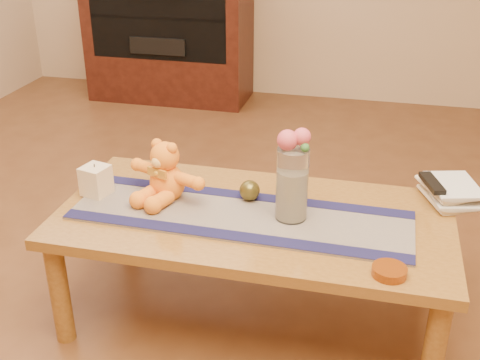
% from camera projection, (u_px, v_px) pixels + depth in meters
% --- Properties ---
extents(floor, '(5.50, 5.50, 0.00)m').
position_uv_depth(floor, '(252.00, 315.00, 2.34)').
color(floor, '#532E17').
rests_on(floor, ground).
extents(coffee_table_top, '(1.40, 0.70, 0.04)m').
position_uv_depth(coffee_table_top, '(254.00, 219.00, 2.15)').
color(coffee_table_top, brown).
rests_on(coffee_table_top, floor).
extents(table_leg_fl, '(0.07, 0.07, 0.41)m').
position_uv_depth(table_leg_fl, '(60.00, 292.00, 2.13)').
color(table_leg_fl, brown).
rests_on(table_leg_fl, floor).
extents(table_leg_fr, '(0.07, 0.07, 0.41)m').
position_uv_depth(table_leg_fr, '(434.00, 351.00, 1.86)').
color(table_leg_fr, brown).
rests_on(table_leg_fr, floor).
extents(table_leg_bl, '(0.07, 0.07, 0.41)m').
position_uv_depth(table_leg_bl, '(125.00, 214.00, 2.63)').
color(table_leg_bl, brown).
rests_on(table_leg_bl, floor).
extents(table_leg_br, '(0.07, 0.07, 0.41)m').
position_uv_depth(table_leg_br, '(427.00, 252.00, 2.36)').
color(table_leg_br, brown).
rests_on(table_leg_br, floor).
extents(persian_runner, '(1.21, 0.37, 0.01)m').
position_uv_depth(persian_runner, '(240.00, 215.00, 2.12)').
color(persian_runner, '#1C1844').
rests_on(persian_runner, coffee_table_top).
extents(runner_border_near, '(1.20, 0.08, 0.00)m').
position_uv_depth(runner_border_near, '(229.00, 235.00, 1.99)').
color(runner_border_near, '#15143E').
rests_on(runner_border_near, persian_runner).
extents(runner_border_far, '(1.20, 0.08, 0.00)m').
position_uv_depth(runner_border_far, '(250.00, 196.00, 2.24)').
color(runner_border_far, '#15143E').
rests_on(runner_border_far, persian_runner).
extents(teddy_bear, '(0.38, 0.35, 0.21)m').
position_uv_depth(teddy_bear, '(167.00, 171.00, 2.20)').
color(teddy_bear, orange).
rests_on(teddy_bear, persian_runner).
extents(pillar_candle, '(0.11, 0.11, 0.11)m').
position_uv_depth(pillar_candle, '(96.00, 180.00, 2.24)').
color(pillar_candle, beige).
rests_on(pillar_candle, persian_runner).
extents(candle_wick, '(0.00, 0.00, 0.01)m').
position_uv_depth(candle_wick, '(94.00, 165.00, 2.21)').
color(candle_wick, black).
rests_on(candle_wick, pillar_candle).
extents(glass_vase, '(0.11, 0.11, 0.26)m').
position_uv_depth(glass_vase, '(292.00, 184.00, 2.04)').
color(glass_vase, silver).
rests_on(glass_vase, persian_runner).
extents(potpourri_fill, '(0.09, 0.09, 0.18)m').
position_uv_depth(potpourri_fill, '(292.00, 194.00, 2.06)').
color(potpourri_fill, beige).
rests_on(potpourri_fill, glass_vase).
extents(rose_left, '(0.07, 0.07, 0.07)m').
position_uv_depth(rose_left, '(288.00, 140.00, 1.97)').
color(rose_left, '#CC4858').
rests_on(rose_left, glass_vase).
extents(rose_right, '(0.06, 0.06, 0.06)m').
position_uv_depth(rose_right, '(302.00, 137.00, 1.96)').
color(rose_right, '#CC4858').
rests_on(rose_right, glass_vase).
extents(blue_flower_back, '(0.04, 0.04, 0.04)m').
position_uv_depth(blue_flower_back, '(299.00, 138.00, 2.00)').
color(blue_flower_back, '#444A95').
rests_on(blue_flower_back, glass_vase).
extents(blue_flower_side, '(0.04, 0.04, 0.04)m').
position_uv_depth(blue_flower_side, '(286.00, 141.00, 2.00)').
color(blue_flower_side, '#444A95').
rests_on(blue_flower_side, glass_vase).
extents(leaf_sprig, '(0.03, 0.03, 0.03)m').
position_uv_depth(leaf_sprig, '(305.00, 148.00, 1.95)').
color(leaf_sprig, '#33662D').
rests_on(leaf_sprig, glass_vase).
extents(bronze_ball, '(0.10, 0.10, 0.08)m').
position_uv_depth(bronze_ball, '(250.00, 190.00, 2.20)').
color(bronze_ball, '#4B4219').
rests_on(bronze_ball, persian_runner).
extents(book_bottom, '(0.23, 0.27, 0.02)m').
position_uv_depth(book_bottom, '(428.00, 200.00, 2.21)').
color(book_bottom, beige).
rests_on(book_bottom, coffee_table_top).
extents(book_lower, '(0.21, 0.26, 0.02)m').
position_uv_depth(book_lower, '(431.00, 196.00, 2.20)').
color(book_lower, beige).
rests_on(book_lower, book_bottom).
extents(book_upper, '(0.24, 0.27, 0.02)m').
position_uv_depth(book_upper, '(428.00, 190.00, 2.20)').
color(book_upper, beige).
rests_on(book_upper, book_lower).
extents(book_top, '(0.22, 0.26, 0.02)m').
position_uv_depth(book_top, '(432.00, 186.00, 2.19)').
color(book_top, beige).
rests_on(book_top, book_upper).
extents(tv_remote, '(0.09, 0.17, 0.02)m').
position_uv_depth(tv_remote, '(432.00, 183.00, 2.17)').
color(tv_remote, black).
rests_on(tv_remote, book_top).
extents(amber_dish, '(0.12, 0.12, 0.03)m').
position_uv_depth(amber_dish, '(389.00, 271.00, 1.80)').
color(amber_dish, '#BF5914').
rests_on(amber_dish, coffee_table_top).
extents(media_cabinet, '(1.20, 0.50, 1.10)m').
position_uv_depth(media_cabinet, '(169.00, 27.00, 4.51)').
color(media_cabinet, black).
rests_on(media_cabinet, floor).
extents(cabinet_cavity, '(1.02, 0.03, 0.61)m').
position_uv_depth(cabinet_cavity, '(157.00, 18.00, 4.26)').
color(cabinet_cavity, black).
rests_on(cabinet_cavity, media_cabinet).
extents(cabinet_shelf, '(1.02, 0.20, 0.02)m').
position_uv_depth(cabinet_shelf, '(161.00, 15.00, 4.33)').
color(cabinet_shelf, black).
rests_on(cabinet_shelf, media_cabinet).
extents(stereo_lower, '(0.42, 0.28, 0.12)m').
position_uv_depth(stereo_lower, '(164.00, 42.00, 4.43)').
color(stereo_lower, black).
rests_on(stereo_lower, media_cabinet).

